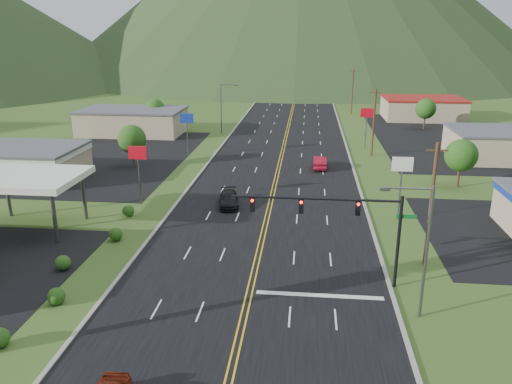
# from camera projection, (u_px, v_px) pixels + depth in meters

# --- Properties ---
(traffic_signal) EXTENTS (13.10, 0.43, 7.00)m
(traffic_signal) POSITION_uv_depth(u_px,v_px,m) (343.00, 217.00, 35.51)
(traffic_signal) COLOR black
(traffic_signal) RESTS_ON ground
(streetlight_east) EXTENTS (3.28, 0.25, 9.00)m
(streetlight_east) POSITION_uv_depth(u_px,v_px,m) (422.00, 244.00, 31.31)
(streetlight_east) COLOR #59595E
(streetlight_east) RESTS_ON ground
(streetlight_west) EXTENTS (3.28, 0.25, 9.00)m
(streetlight_west) POSITION_uv_depth(u_px,v_px,m) (223.00, 105.00, 90.35)
(streetlight_west) COLOR #59595E
(streetlight_west) RESTS_ON ground
(gas_canopy) EXTENTS (10.00, 8.00, 5.30)m
(gas_canopy) POSITION_uv_depth(u_px,v_px,m) (26.00, 179.00, 46.04)
(gas_canopy) COLOR white
(gas_canopy) RESTS_ON ground
(building_west_mid) EXTENTS (14.40, 10.40, 4.10)m
(building_west_mid) POSITION_uv_depth(u_px,v_px,m) (22.00, 161.00, 62.97)
(building_west_mid) COLOR tan
(building_west_mid) RESTS_ON ground
(building_west_far) EXTENTS (18.40, 11.40, 4.50)m
(building_west_far) POSITION_uv_depth(u_px,v_px,m) (133.00, 121.00, 90.97)
(building_west_far) COLOR tan
(building_west_far) RESTS_ON ground
(building_east_mid) EXTENTS (14.40, 11.40, 4.30)m
(building_east_mid) POSITION_uv_depth(u_px,v_px,m) (501.00, 144.00, 72.77)
(building_east_mid) COLOR tan
(building_east_mid) RESTS_ON ground
(building_east_far) EXTENTS (16.40, 12.40, 4.50)m
(building_east_far) POSITION_uv_depth(u_px,v_px,m) (422.00, 108.00, 106.25)
(building_east_far) COLOR tan
(building_east_far) RESTS_ON ground
(pole_sign_west_a) EXTENTS (2.00, 0.18, 6.40)m
(pole_sign_west_a) POSITION_uv_depth(u_px,v_px,m) (138.00, 159.00, 52.77)
(pole_sign_west_a) COLOR #59595E
(pole_sign_west_a) RESTS_ON ground
(pole_sign_west_b) EXTENTS (2.00, 0.18, 6.40)m
(pole_sign_west_b) POSITION_uv_depth(u_px,v_px,m) (187.00, 123.00, 73.59)
(pole_sign_west_b) COLOR #59595E
(pole_sign_west_b) RESTS_ON ground
(pole_sign_east_a) EXTENTS (2.00, 0.18, 6.40)m
(pole_sign_east_a) POSITION_uv_depth(u_px,v_px,m) (402.00, 171.00, 48.20)
(pole_sign_east_a) COLOR #59595E
(pole_sign_east_a) RESTS_ON ground
(pole_sign_east_b) EXTENTS (2.00, 0.18, 6.40)m
(pole_sign_east_b) POSITION_uv_depth(u_px,v_px,m) (367.00, 117.00, 78.49)
(pole_sign_east_b) COLOR #59595E
(pole_sign_east_b) RESTS_ON ground
(tree_west_a) EXTENTS (3.84, 3.84, 5.82)m
(tree_west_a) POSITION_uv_depth(u_px,v_px,m) (132.00, 139.00, 67.91)
(tree_west_a) COLOR #382314
(tree_west_a) RESTS_ON ground
(tree_west_b) EXTENTS (3.84, 3.84, 5.82)m
(tree_west_b) POSITION_uv_depth(u_px,v_px,m) (155.00, 109.00, 93.96)
(tree_west_b) COLOR #382314
(tree_west_b) RESTS_ON ground
(tree_east_a) EXTENTS (3.84, 3.84, 5.82)m
(tree_east_a) POSITION_uv_depth(u_px,v_px,m) (461.00, 155.00, 59.03)
(tree_east_a) COLOR #382314
(tree_east_a) RESTS_ON ground
(tree_east_b) EXTENTS (3.84, 3.84, 5.82)m
(tree_east_b) POSITION_uv_depth(u_px,v_px,m) (426.00, 109.00, 94.59)
(tree_east_b) COLOR #382314
(tree_east_b) RESTS_ON ground
(utility_pole_a) EXTENTS (1.60, 0.28, 10.00)m
(utility_pole_a) POSITION_uv_depth(u_px,v_px,m) (431.00, 204.00, 38.67)
(utility_pole_a) COLOR #382314
(utility_pole_a) RESTS_ON ground
(utility_pole_b) EXTENTS (1.60, 0.28, 10.00)m
(utility_pole_b) POSITION_uv_depth(u_px,v_px,m) (374.00, 122.00, 73.68)
(utility_pole_b) COLOR #382314
(utility_pole_b) RESTS_ON ground
(utility_pole_c) EXTENTS (1.60, 0.28, 10.00)m
(utility_pole_c) POSITION_uv_depth(u_px,v_px,m) (352.00, 91.00, 111.54)
(utility_pole_c) COLOR #382314
(utility_pole_c) RESTS_ON ground
(utility_pole_d) EXTENTS (1.60, 0.28, 10.00)m
(utility_pole_d) POSITION_uv_depth(u_px,v_px,m) (342.00, 76.00, 149.39)
(utility_pole_d) COLOR #382314
(utility_pole_d) RESTS_ON ground
(car_dark_mid) EXTENTS (2.82, 5.20, 1.43)m
(car_dark_mid) POSITION_uv_depth(u_px,v_px,m) (229.00, 200.00, 53.43)
(car_dark_mid) COLOR black
(car_dark_mid) RESTS_ON ground
(car_red_far) EXTENTS (1.85, 5.06, 1.65)m
(car_red_far) POSITION_uv_depth(u_px,v_px,m) (320.00, 162.00, 68.16)
(car_red_far) COLOR maroon
(car_red_far) RESTS_ON ground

